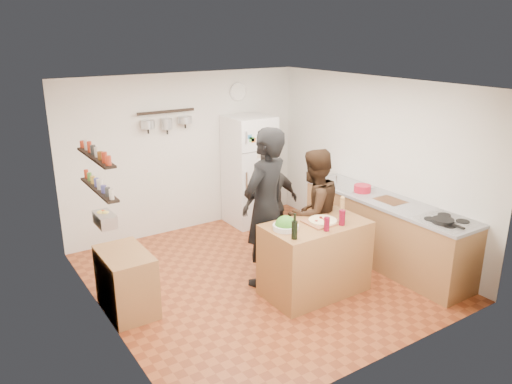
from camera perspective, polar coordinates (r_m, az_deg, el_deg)
room_shell at (r=6.52m, az=-1.39°, el=1.49°), size 4.20×4.20×4.20m
prep_island at (r=6.18m, az=6.75°, el=-7.50°), size 1.25×0.72×0.91m
pizza_board at (r=6.03m, az=7.62°, el=-3.39°), size 0.42×0.34×0.02m
pizza at (r=6.03m, az=7.63°, el=-3.22°), size 0.34×0.34×0.02m
salad_bowl at (r=5.78m, az=3.40°, el=-4.02°), size 0.30×0.30×0.06m
wine_bottle at (r=5.51m, az=4.42°, el=-4.36°), size 0.07×0.07×0.21m
wine_glass_near at (r=5.77m, az=8.09°, el=-3.65°), size 0.07×0.07×0.16m
wine_glass_far at (r=5.97m, az=9.80°, el=-2.90°), size 0.08×0.08×0.18m
pepper_mill at (r=6.29m, az=9.80°, el=-1.74°), size 0.06×0.06×0.20m
salt_canister at (r=6.09m, az=9.83°, el=-2.81°), size 0.07×0.07×0.12m
person_left at (r=6.17m, az=1.09°, el=-1.82°), size 0.86×0.70×2.02m
person_center at (r=6.51m, az=6.56°, el=-2.41°), size 0.90×0.74×1.69m
person_back at (r=6.92m, az=1.66°, el=-1.48°), size 0.96×0.45×1.59m
counter_run at (r=7.16m, az=14.43°, el=-4.36°), size 0.63×2.63×0.90m
stove_top at (r=6.45m, az=20.93°, el=-3.15°), size 0.60×0.62×0.02m
skillet at (r=6.34m, az=20.59°, el=-3.11°), size 0.26×0.26×0.05m
sink at (r=7.56m, az=10.00°, el=0.90°), size 0.50×0.80×0.03m
cutting_board at (r=6.96m, az=15.08°, el=-1.01°), size 0.30×0.40×0.02m
red_bowl at (r=7.21m, az=12.07°, el=0.40°), size 0.24×0.24×0.10m
fridge at (r=8.21m, az=-0.78°, el=2.47°), size 0.70×0.68×1.80m
wall_clock at (r=8.25m, az=-2.07°, el=11.38°), size 0.30×0.03×0.30m
spice_shelf_lower at (r=5.54m, az=-17.52°, el=0.30°), size 0.12×1.00×0.02m
spice_shelf_upper at (r=5.45m, az=-17.86°, el=3.81°), size 0.12×1.00×0.02m
produce_basket at (r=5.66m, az=-16.90°, el=-3.02°), size 0.18×0.35×0.14m
side_table at (r=5.98m, az=-14.60°, el=-9.90°), size 0.50×0.80×0.73m
pot_rack at (r=7.61m, az=-10.23°, el=9.03°), size 0.90×0.04×0.04m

